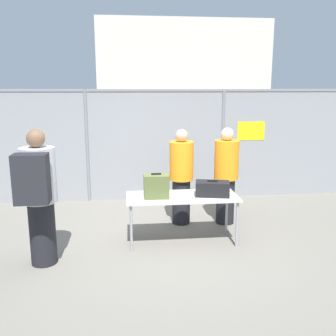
# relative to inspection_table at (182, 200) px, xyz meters

# --- Properties ---
(ground_plane) EXTENTS (120.00, 120.00, 0.00)m
(ground_plane) POSITION_rel_inspection_table_xyz_m (-0.22, -0.10, -0.68)
(ground_plane) COLOR slate
(fence_section) EXTENTS (8.69, 0.07, 2.34)m
(fence_section) POSITION_rel_inspection_table_xyz_m (-0.21, 2.36, 0.55)
(fence_section) COLOR gray
(fence_section) RESTS_ON ground_plane
(inspection_table) EXTENTS (1.70, 0.72, 0.74)m
(inspection_table) POSITION_rel_inspection_table_xyz_m (0.00, 0.00, 0.00)
(inspection_table) COLOR silver
(inspection_table) RESTS_ON ground_plane
(suitcase_olive) EXTENTS (0.37, 0.27, 0.38)m
(suitcase_olive) POSITION_rel_inspection_table_xyz_m (-0.40, -0.04, 0.24)
(suitcase_olive) COLOR #566033
(suitcase_olive) RESTS_ON inspection_table
(suitcase_black) EXTENTS (0.56, 0.38, 0.25)m
(suitcase_black) POSITION_rel_inspection_table_xyz_m (0.46, -0.03, 0.17)
(suitcase_black) COLOR black
(suitcase_black) RESTS_ON inspection_table
(traveler_hooded) EXTENTS (0.46, 0.71, 1.84)m
(traveler_hooded) POSITION_rel_inspection_table_xyz_m (-1.99, -0.61, 0.34)
(traveler_hooded) COLOR black
(traveler_hooded) RESTS_ON ground_plane
(security_worker_near) EXTENTS (0.41, 0.41, 1.67)m
(security_worker_near) POSITION_rel_inspection_table_xyz_m (0.10, 0.80, 0.19)
(security_worker_near) COLOR black
(security_worker_near) RESTS_ON ground_plane
(security_worker_far) EXTENTS (0.42, 0.42, 1.70)m
(security_worker_far) POSITION_rel_inspection_table_xyz_m (0.88, 0.74, 0.20)
(security_worker_far) COLOR black
(security_worker_far) RESTS_ON ground_plane
(utility_trailer) EXTENTS (4.49, 2.02, 0.73)m
(utility_trailer) POSITION_rel_inspection_table_xyz_m (1.60, 4.74, -0.26)
(utility_trailer) COLOR white
(utility_trailer) RESTS_ON ground_plane
(distant_hangar) EXTENTS (14.11, 12.07, 7.75)m
(distant_hangar) POSITION_rel_inspection_table_xyz_m (3.86, 30.91, 3.20)
(distant_hangar) COLOR beige
(distant_hangar) RESTS_ON ground_plane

